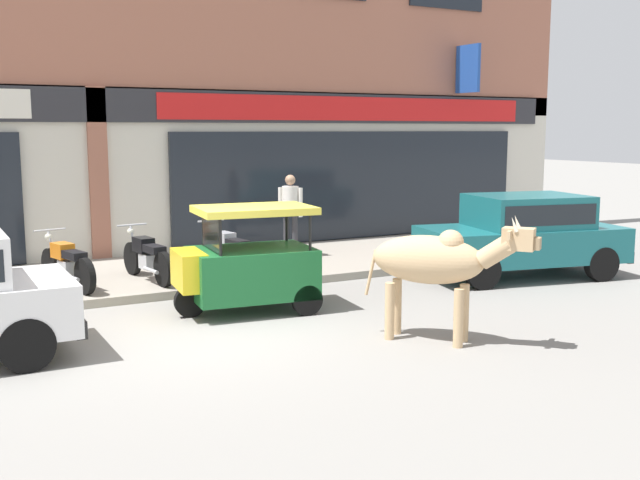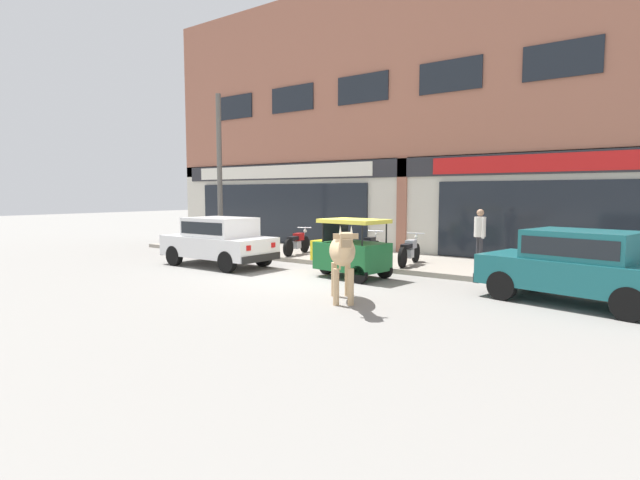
% 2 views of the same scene
% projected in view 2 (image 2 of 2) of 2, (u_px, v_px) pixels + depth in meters
% --- Properties ---
extents(ground_plane, '(90.00, 90.00, 0.00)m').
position_uv_depth(ground_plane, '(296.00, 279.00, 12.74)').
color(ground_plane, gray).
extents(sidewalk, '(19.00, 3.58, 0.13)m').
position_uv_depth(sidewalk, '(375.00, 259.00, 15.93)').
color(sidewalk, gray).
rests_on(sidewalk, ground).
extents(shop_building, '(23.00, 1.40, 9.82)m').
position_uv_depth(shop_building, '(407.00, 119.00, 17.13)').
color(shop_building, '#9E604C').
rests_on(shop_building, ground).
extents(cow, '(1.51, 1.82, 1.61)m').
position_uv_depth(cow, '(343.00, 252.00, 9.95)').
color(cow, tan).
rests_on(cow, ground).
extents(car_0, '(3.62, 1.63, 1.46)m').
position_uv_depth(car_0, '(219.00, 239.00, 14.85)').
color(car_0, black).
rests_on(car_0, ground).
extents(car_1, '(3.81, 2.25, 1.46)m').
position_uv_depth(car_1, '(578.00, 263.00, 9.73)').
color(car_1, black).
rests_on(car_1, ground).
extents(auto_rickshaw, '(2.05, 1.34, 1.52)m').
position_uv_depth(auto_rickshaw, '(350.00, 252.00, 12.85)').
color(auto_rickshaw, black).
rests_on(auto_rickshaw, ground).
extents(motorcycle_0, '(0.65, 1.79, 0.88)m').
position_uv_depth(motorcycle_0, '(297.00, 243.00, 16.70)').
color(motorcycle_0, black).
rests_on(motorcycle_0, sidewalk).
extents(motorcycle_1, '(0.67, 1.78, 0.88)m').
position_uv_depth(motorcycle_1, '(334.00, 245.00, 15.90)').
color(motorcycle_1, black).
rests_on(motorcycle_1, sidewalk).
extents(motorcycle_2, '(0.53, 1.81, 0.88)m').
position_uv_depth(motorcycle_2, '(368.00, 248.00, 15.15)').
color(motorcycle_2, black).
rests_on(motorcycle_2, sidewalk).
extents(motorcycle_3, '(0.55, 1.80, 0.88)m').
position_uv_depth(motorcycle_3, '(409.00, 251.00, 14.27)').
color(motorcycle_3, black).
rests_on(motorcycle_3, sidewalk).
extents(pedestrian, '(0.37, 0.39, 1.60)m').
position_uv_depth(pedestrian, '(480.00, 231.00, 14.02)').
color(pedestrian, '#2D2D33').
rests_on(pedestrian, sidewalk).
extents(utility_pole, '(0.18, 0.18, 5.53)m').
position_uv_depth(utility_pole, '(220.00, 173.00, 17.78)').
color(utility_pole, '#595651').
rests_on(utility_pole, sidewalk).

